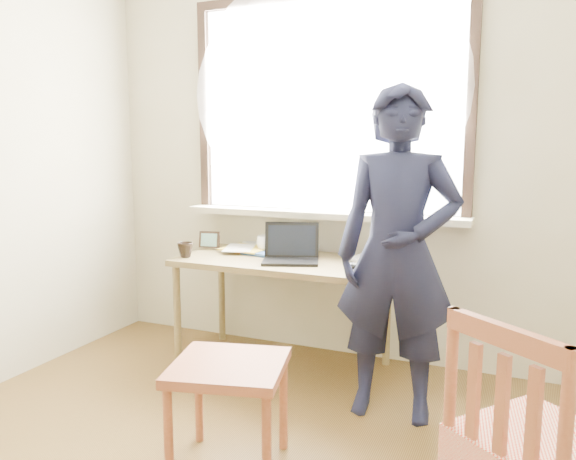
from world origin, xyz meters
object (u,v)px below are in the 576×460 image
at_px(desk, 283,270).
at_px(laptop, 291,252).
at_px(mug_white, 267,244).
at_px(person, 398,255).
at_px(work_chair, 229,379).
at_px(mug_dark, 185,250).

xyz_separation_m(desk, laptop, (0.07, -0.04, 0.12)).
bearing_deg(mug_white, desk, -42.50).
bearing_deg(laptop, desk, 153.55).
height_order(desk, mug_white, mug_white).
xyz_separation_m(desk, person, (0.77, -0.35, 0.22)).
height_order(mug_white, work_chair, mug_white).
bearing_deg(person, mug_white, 146.67).
distance_m(desk, laptop, 0.15).
xyz_separation_m(laptop, person, (0.70, -0.31, 0.10)).
relative_size(work_chair, person, 0.33).
bearing_deg(desk, mug_dark, -162.07).
bearing_deg(mug_white, laptop, -38.70).
height_order(mug_dark, person, person).
relative_size(mug_white, person, 0.08).
relative_size(laptop, work_chair, 0.72).
height_order(laptop, work_chair, laptop).
height_order(mug_white, mug_dark, mug_white).
height_order(laptop, mug_white, laptop).
distance_m(desk, work_chair, 1.16).
bearing_deg(laptop, person, -23.82).
distance_m(desk, mug_white, 0.28).
xyz_separation_m(mug_dark, person, (1.35, -0.16, 0.11)).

